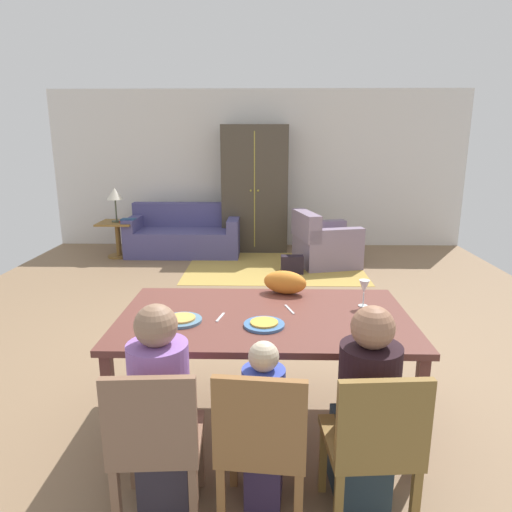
% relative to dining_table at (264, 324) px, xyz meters
% --- Properties ---
extents(ground_plane, '(7.23, 6.78, 0.02)m').
position_rel_dining_table_xyz_m(ground_plane, '(-0.13, 2.00, -0.71)').
color(ground_plane, '#826649').
extents(back_wall, '(7.23, 0.10, 2.70)m').
position_rel_dining_table_xyz_m(back_wall, '(-0.13, 5.44, 0.65)').
color(back_wall, silver).
rests_on(back_wall, ground_plane).
extents(dining_table, '(1.87, 1.08, 0.76)m').
position_rel_dining_table_xyz_m(dining_table, '(0.00, 0.00, 0.00)').
color(dining_table, brown).
rests_on(dining_table, ground_plane).
extents(plate_near_man, '(0.25, 0.25, 0.02)m').
position_rel_dining_table_xyz_m(plate_near_man, '(-0.51, -0.12, 0.07)').
color(plate_near_man, '#537D99').
rests_on(plate_near_man, dining_table).
extents(pizza_near_man, '(0.17, 0.17, 0.01)m').
position_rel_dining_table_xyz_m(pizza_near_man, '(-0.51, -0.12, 0.09)').
color(pizza_near_man, gold).
rests_on(pizza_near_man, plate_near_man).
extents(plate_near_child, '(0.25, 0.25, 0.02)m').
position_rel_dining_table_xyz_m(plate_near_child, '(-0.00, -0.18, 0.07)').
color(plate_near_child, teal).
rests_on(plate_near_child, dining_table).
extents(pizza_near_child, '(0.17, 0.17, 0.01)m').
position_rel_dining_table_xyz_m(pizza_near_child, '(-0.00, -0.18, 0.09)').
color(pizza_near_child, gold).
rests_on(pizza_near_child, plate_near_child).
extents(wine_glass, '(0.07, 0.07, 0.19)m').
position_rel_dining_table_xyz_m(wine_glass, '(0.67, 0.18, 0.20)').
color(wine_glass, silver).
rests_on(wine_glass, dining_table).
extents(fork, '(0.05, 0.15, 0.01)m').
position_rel_dining_table_xyz_m(fork, '(-0.28, -0.05, 0.07)').
color(fork, silver).
rests_on(fork, dining_table).
extents(knife, '(0.06, 0.17, 0.01)m').
position_rel_dining_table_xyz_m(knife, '(0.17, 0.10, 0.07)').
color(knife, silver).
rests_on(knife, dining_table).
extents(dining_chair_man, '(0.45, 0.45, 0.87)m').
position_rel_dining_table_xyz_m(dining_chair_man, '(-0.51, -0.90, -0.21)').
color(dining_chair_man, '#845E44').
rests_on(dining_chair_man, ground_plane).
extents(person_man, '(0.30, 0.41, 1.11)m').
position_rel_dining_table_xyz_m(person_man, '(-0.52, -0.73, -0.18)').
color(person_man, '#3A3442').
rests_on(person_man, ground_plane).
extents(dining_chair_child, '(0.46, 0.46, 0.87)m').
position_rel_dining_table_xyz_m(dining_chair_child, '(-0.01, -0.90, -0.21)').
color(dining_chair_child, brown).
rests_on(dining_chair_child, ground_plane).
extents(person_child, '(0.22, 0.30, 0.92)m').
position_rel_dining_table_xyz_m(person_child, '(0.00, -0.73, -0.26)').
color(person_child, '#3E2E54').
rests_on(person_child, ground_plane).
extents(dining_chair_woman, '(0.45, 0.45, 0.87)m').
position_rel_dining_table_xyz_m(dining_chair_woman, '(0.52, -0.90, -0.21)').
color(dining_chair_woman, olive).
rests_on(dining_chair_woman, ground_plane).
extents(person_woman, '(0.30, 0.41, 1.11)m').
position_rel_dining_table_xyz_m(person_woman, '(0.51, -0.73, -0.18)').
color(person_woman, '#283945').
rests_on(person_woman, ground_plane).
extents(cat, '(0.35, 0.25, 0.17)m').
position_rel_dining_table_xyz_m(cat, '(0.15, 0.44, 0.15)').
color(cat, orange).
rests_on(cat, dining_table).
extents(area_rug, '(2.60, 1.80, 0.01)m').
position_rel_dining_table_xyz_m(area_rug, '(0.14, 3.84, -0.69)').
color(area_rug, '#B59444').
rests_on(area_rug, ground_plane).
extents(couch, '(1.83, 0.86, 0.82)m').
position_rel_dining_table_xyz_m(couch, '(-1.35, 4.70, -0.39)').
color(couch, '#4D4A80').
rests_on(couch, ground_plane).
extents(armchair, '(1.04, 1.03, 0.82)m').
position_rel_dining_table_xyz_m(armchair, '(0.88, 4.03, -0.38)').
color(armchair, gray).
rests_on(armchair, ground_plane).
extents(armoire, '(1.10, 0.59, 2.10)m').
position_rel_dining_table_xyz_m(armoire, '(-0.18, 5.05, 0.35)').
color(armoire, '#463D31').
rests_on(armoire, ground_plane).
extents(side_table, '(0.56, 0.56, 0.58)m').
position_rel_dining_table_xyz_m(side_table, '(-2.39, 4.44, -0.32)').
color(side_table, brown).
rests_on(side_table, ground_plane).
extents(table_lamp, '(0.26, 0.26, 0.54)m').
position_rel_dining_table_xyz_m(table_lamp, '(-2.39, 4.44, 0.31)').
color(table_lamp, '#414834').
rests_on(table_lamp, side_table).
extents(book_lower, '(0.22, 0.16, 0.03)m').
position_rel_dining_table_xyz_m(book_lower, '(-2.22, 4.44, -0.10)').
color(book_lower, brown).
rests_on(book_lower, side_table).
extents(book_upper, '(0.22, 0.16, 0.03)m').
position_rel_dining_table_xyz_m(book_upper, '(-2.20, 4.43, -0.07)').
color(book_upper, navy).
rests_on(book_upper, book_lower).
extents(handbag, '(0.32, 0.16, 0.26)m').
position_rel_dining_table_xyz_m(handbag, '(0.39, 3.54, -0.57)').
color(handbag, black).
rests_on(handbag, ground_plane).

